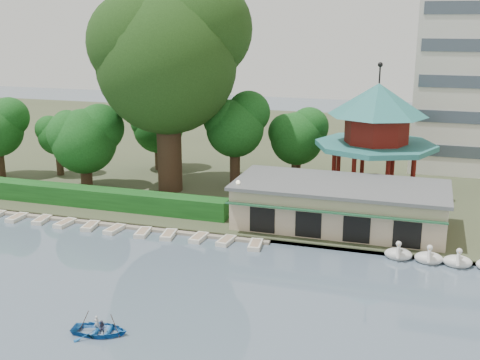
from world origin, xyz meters
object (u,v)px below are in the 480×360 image
at_px(pavilion, 376,129).
at_px(boathouse, 340,205).
at_px(big_tree, 169,53).
at_px(dock, 94,221).
at_px(rowboat_with_passengers, 99,326).

bearing_deg(pavilion, boathouse, -101.28).
height_order(boathouse, big_tree, big_tree).
distance_m(boathouse, pavilion, 11.43).
distance_m(dock, big_tree, 18.72).
bearing_deg(big_tree, boathouse, -18.41).
bearing_deg(boathouse, rowboat_with_passengers, -115.83).
height_order(pavilion, rowboat_with_passengers, pavilion).
relative_size(pavilion, big_tree, 0.61).
distance_m(big_tree, rowboat_with_passengers, 33.22).
xyz_separation_m(dock, rowboat_with_passengers, (11.04, -17.86, 0.38)).
bearing_deg(boathouse, dock, -167.76).
distance_m(pavilion, rowboat_with_passengers, 35.83).
distance_m(boathouse, big_tree, 23.45).
xyz_separation_m(boathouse, pavilion, (2.00, 10.03, 5.11)).
relative_size(dock, rowboat_with_passengers, 6.49).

